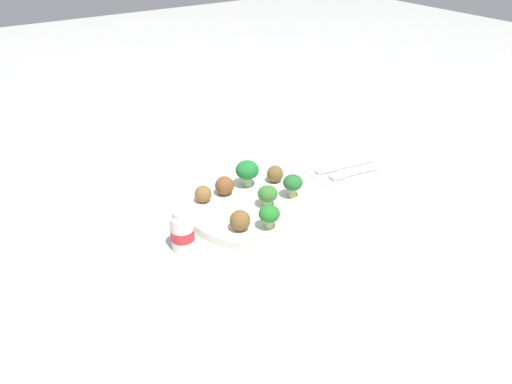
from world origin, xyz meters
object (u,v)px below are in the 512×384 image
broccoli_floret_back_left (269,214)px  meatball_front_right (240,220)px  broccoli_floret_back_right (293,183)px  meatball_mid_right (275,174)px  meatball_back_left (225,186)px  fork (352,173)px  knife (342,166)px  plate (256,205)px  broccoli_floret_near_rim (247,171)px  broccoli_floret_front_left (268,195)px  napkin (350,171)px  yogurt_bottle (182,232)px  meatball_back_right (203,194)px

broccoli_floret_back_left → meatball_front_right: bearing=-29.7°
broccoli_floret_back_right → meatball_mid_right: bearing=-96.6°
meatball_back_left → fork: (-0.28, 0.06, -0.03)m
knife → broccoli_floret_back_left: bearing=22.8°
plate → meatball_back_left: 0.07m
broccoli_floret_near_rim → broccoli_floret_front_left: 0.09m
broccoli_floret_back_right → meatball_back_left: (0.10, -0.08, -0.01)m
meatball_front_right → knife: size_ratio=0.25×
broccoli_floret_back_left → meatball_mid_right: broccoli_floret_back_left is taller
meatball_mid_right → broccoli_floret_back_right: bearing=83.4°
meatball_front_right → fork: (-0.32, -0.06, -0.03)m
broccoli_floret_front_left → knife: broccoli_floret_front_left is taller
fork → knife: size_ratio=0.83×
broccoli_floret_near_rim → meatball_back_left: (0.05, 0.00, -0.02)m
broccoli_floret_back_left → meatball_front_right: size_ratio=1.22×
broccoli_floret_back_left → meatball_front_right: 0.05m
broccoli_floret_front_left → napkin: size_ratio=0.25×
meatball_front_right → yogurt_bottle: yogurt_bottle is taller
meatball_mid_right → napkin: meatball_mid_right is taller
broccoli_floret_back_right → meatball_back_right: bearing=-28.0°
meatball_back_left → meatball_mid_right: bearing=173.1°
meatball_mid_right → napkin: (-0.18, 0.03, -0.03)m
plate → fork: (-0.25, 0.01, -0.00)m
broccoli_floret_near_rim → meatball_front_right: 0.16m
meatball_front_right → plate: bearing=-140.1°
broccoli_floret_near_rim → broccoli_floret_front_left: broccoli_floret_near_rim is taller
meatball_mid_right → yogurt_bottle: 0.26m
plate → meatball_back_right: bearing=-33.1°
broccoli_floret_back_left → meatball_back_left: bearing=-88.6°
fork → yogurt_bottle: (0.42, 0.03, 0.03)m
meatball_mid_right → meatball_back_right: size_ratio=1.04×
broccoli_floret_back_right → napkin: (-0.19, -0.04, -0.04)m
fork → broccoli_floret_back_right: bearing=6.1°
plate → broccoli_floret_front_left: bearing=106.3°
broccoli_floret_front_left → napkin: bearing=-171.5°
broccoli_floret_back_right → fork: size_ratio=0.39×
broccoli_floret_back_right → napkin: bearing=-169.2°
broccoli_floret_near_rim → broccoli_floret_back_right: 0.10m
meatball_back_left → knife: 0.29m
broccoli_floret_back_left → knife: broccoli_floret_back_left is taller
broccoli_floret_back_right → napkin: broccoli_floret_back_right is taller
meatball_back_left → yogurt_bottle: size_ratio=0.50×
meatball_back_left → yogurt_bottle: 0.17m
meatball_back_left → meatball_front_right: size_ratio=1.01×
plate → knife: (-0.25, -0.03, -0.00)m
broccoli_floret_near_rim → meatball_mid_right: bearing=164.5°
knife → meatball_mid_right: bearing=-4.8°
plate → meatball_back_right: 0.10m
broccoli_floret_near_rim → broccoli_floret_back_right: (-0.05, 0.09, -0.01)m
meatball_mid_right → broccoli_floret_near_rim: bearing=-15.5°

